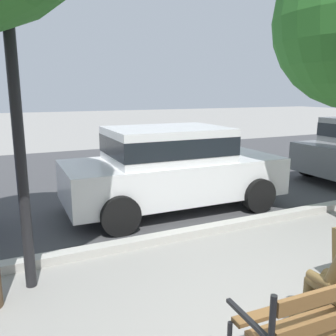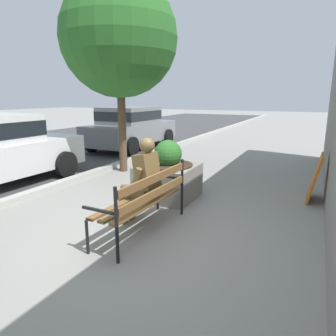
{
  "view_description": "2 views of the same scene",
  "coord_description": "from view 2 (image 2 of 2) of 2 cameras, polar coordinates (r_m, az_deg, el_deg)",
  "views": [
    {
      "loc": [
        -2.14,
        -1.65,
        2.2
      ],
      "look_at": [
        0.63,
        4.25,
        0.8
      ],
      "focal_mm": 38.09,
      "sensor_mm": 36.0,
      "label": 1
    },
    {
      "loc": [
        -3.4,
        -2.1,
        1.94
      ],
      "look_at": [
        1.75,
        0.41,
        0.6
      ],
      "focal_mm": 32.71,
      "sensor_mm": 36.0,
      "label": 2
    }
  ],
  "objects": [
    {
      "name": "concrete_planter",
      "position": [
        5.93,
        0.0,
        -1.61
      ],
      "size": [
        1.05,
        1.05,
        1.14
      ],
      "color": "gray",
      "rests_on": "ground"
    },
    {
      "name": "street_tree_down_street",
      "position": [
        8.17,
        -9.09,
        22.76
      ],
      "size": [
        2.86,
        2.86,
        4.76
      ],
      "color": "brown",
      "rests_on": "ground"
    },
    {
      "name": "bronze_statue_seated",
      "position": [
        4.64,
        -5.23,
        -2.82
      ],
      "size": [
        0.69,
        0.77,
        1.37
      ],
      "color": "brown",
      "rests_on": "ground"
    },
    {
      "name": "parked_car_grey",
      "position": [
        11.76,
        -6.9,
        7.72
      ],
      "size": [
        4.12,
        1.97,
        1.56
      ],
      "color": "slate",
      "rests_on": "ground"
    },
    {
      "name": "park_bench",
      "position": [
        4.4,
        -4.26,
        -5.39
      ],
      "size": [
        1.82,
        0.6,
        0.95
      ],
      "color": "brown",
      "rests_on": "ground"
    },
    {
      "name": "ground_plane",
      "position": [
        4.44,
        -5.28,
        -12.81
      ],
      "size": [
        80.0,
        80.0,
        0.0
      ],
      "primitive_type": "plane",
      "color": "gray"
    },
    {
      "name": "curb_stone",
      "position": [
        6.33,
        -28.49,
        -5.77
      ],
      "size": [
        60.0,
        0.2,
        0.12
      ],
      "primitive_type": "cube",
      "color": "#B2AFA8",
      "rests_on": "ground"
    },
    {
      "name": "leaning_signboard",
      "position": [
        6.4,
        25.69,
        -1.63
      ],
      "size": [
        0.7,
        0.23,
        0.89
      ],
      "primitive_type": "cube",
      "rotation": [
        0.21,
        0.0,
        0.0
      ],
      "color": "#C6661E",
      "rests_on": "ground"
    }
  ]
}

